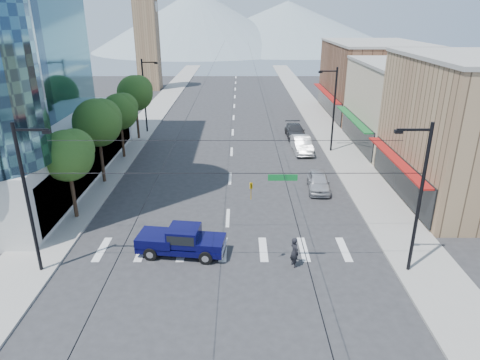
# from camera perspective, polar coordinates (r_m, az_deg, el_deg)

# --- Properties ---
(ground) EXTENTS (160.00, 160.00, 0.00)m
(ground) POSITION_cam_1_polar(r_m,az_deg,el_deg) (26.63, -1.97, -10.89)
(ground) COLOR #28282B
(ground) RESTS_ON ground
(sidewalk_left) EXTENTS (4.00, 120.00, 0.15)m
(sidewalk_left) POSITION_cam_1_polar(r_m,az_deg,el_deg) (65.33, -11.55, 8.62)
(sidewalk_left) COLOR gray
(sidewalk_left) RESTS_ON ground
(sidewalk_right) EXTENTS (4.00, 120.00, 0.15)m
(sidewalk_right) POSITION_cam_1_polar(r_m,az_deg,el_deg) (65.00, 9.92, 8.67)
(sidewalk_right) COLOR gray
(sidewalk_right) RESTS_ON ground
(shop_mid) EXTENTS (12.00, 14.00, 9.00)m
(shop_mid) POSITION_cam_1_polar(r_m,az_deg,el_deg) (51.17, 22.19, 9.01)
(shop_mid) COLOR tan
(shop_mid) RESTS_ON ground
(shop_far) EXTENTS (12.00, 18.00, 10.00)m
(shop_far) POSITION_cam_1_polar(r_m,az_deg,el_deg) (65.96, 17.23, 12.59)
(shop_far) COLOR brown
(shop_far) RESTS_ON ground
(clock_tower) EXTENTS (4.80, 4.80, 20.40)m
(clock_tower) POSITION_cam_1_polar(r_m,az_deg,el_deg) (86.29, -12.33, 18.75)
(clock_tower) COLOR #8C6B4C
(clock_tower) RESTS_ON ground
(mountain_left) EXTENTS (80.00, 80.00, 22.00)m
(mountain_left) POSITION_cam_1_polar(r_m,az_deg,el_deg) (173.20, -5.66, 20.46)
(mountain_left) COLOR gray
(mountain_left) RESTS_ON ground
(mountain_right) EXTENTS (90.00, 90.00, 18.00)m
(mountain_right) POSITION_cam_1_polar(r_m,az_deg,el_deg) (183.52, 6.32, 19.87)
(mountain_right) COLOR gray
(mountain_right) RESTS_ON ground
(tree_near) EXTENTS (3.65, 3.64, 6.71)m
(tree_near) POSITION_cam_1_polar(r_m,az_deg,el_deg) (32.31, -21.78, 3.29)
(tree_near) COLOR black
(tree_near) RESTS_ON ground
(tree_midnear) EXTENTS (4.09, 4.09, 7.52)m
(tree_midnear) POSITION_cam_1_polar(r_m,az_deg,el_deg) (38.50, -18.29, 7.46)
(tree_midnear) COLOR black
(tree_midnear) RESTS_ON ground
(tree_midfar) EXTENTS (3.65, 3.64, 6.71)m
(tree_midfar) POSITION_cam_1_polar(r_m,az_deg,el_deg) (45.16, -15.58, 8.94)
(tree_midfar) COLOR black
(tree_midfar) RESTS_ON ground
(tree_far) EXTENTS (4.09, 4.09, 7.52)m
(tree_far) POSITION_cam_1_polar(r_m,az_deg,el_deg) (51.70, -13.68, 11.34)
(tree_far) COLOR black
(tree_far) RESTS_ON ground
(signal_rig) EXTENTS (21.80, 0.20, 9.00)m
(signal_rig) POSITION_cam_1_polar(r_m,az_deg,el_deg) (23.53, -1.72, -2.64)
(signal_rig) COLOR black
(signal_rig) RESTS_ON ground
(lamp_pole_nw) EXTENTS (2.00, 0.25, 9.00)m
(lamp_pole_nw) POSITION_cam_1_polar(r_m,az_deg,el_deg) (54.51, -12.52, 11.24)
(lamp_pole_nw) COLOR black
(lamp_pole_nw) RESTS_ON ground
(lamp_pole_ne) EXTENTS (2.00, 0.25, 9.00)m
(lamp_pole_ne) POSITION_cam_1_polar(r_m,az_deg,el_deg) (46.46, 12.29, 9.52)
(lamp_pole_ne) COLOR black
(lamp_pole_ne) RESTS_ON ground
(pickup_truck) EXTENTS (5.75, 2.71, 1.88)m
(pickup_truck) POSITION_cam_1_polar(r_m,az_deg,el_deg) (27.20, -7.88, -7.95)
(pickup_truck) COLOR #080739
(pickup_truck) RESTS_ON ground
(pedestrian) EXTENTS (0.70, 0.82, 1.91)m
(pedestrian) POSITION_cam_1_polar(r_m,az_deg,el_deg) (25.98, 7.27, -9.51)
(pedestrian) COLOR black
(pedestrian) RESTS_ON ground
(parked_car_near) EXTENTS (2.17, 4.59, 1.52)m
(parked_car_near) POSITION_cam_1_polar(r_m,az_deg,el_deg) (37.03, 10.41, -0.20)
(parked_car_near) COLOR #B3B2B8
(parked_car_near) RESTS_ON ground
(parked_car_mid) EXTENTS (1.98, 5.24, 1.71)m
(parked_car_mid) POSITION_cam_1_polar(r_m,az_deg,el_deg) (46.84, 8.23, 4.72)
(parked_car_mid) COLOR silver
(parked_car_mid) RESTS_ON ground
(parked_car_far) EXTENTS (2.28, 5.39, 1.55)m
(parked_car_far) POSITION_cam_1_polar(r_m,az_deg,el_deg) (52.34, 7.38, 6.47)
(parked_car_far) COLOR #323235
(parked_car_far) RESTS_ON ground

